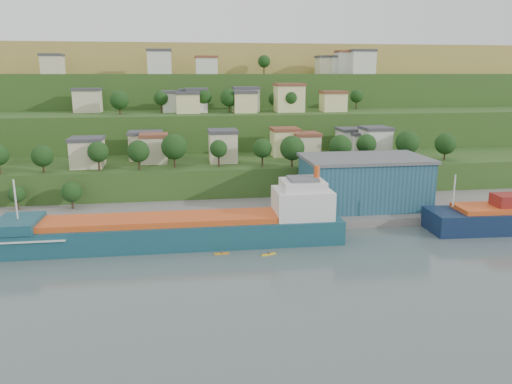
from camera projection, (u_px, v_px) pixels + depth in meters
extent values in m
plane|color=#4A5A57|center=(231.00, 259.00, 97.16)|extent=(500.00, 500.00, 0.00)
cube|color=slate|center=(298.00, 215.00, 127.00)|extent=(220.00, 26.00, 4.00)
cube|color=#284719|center=(212.00, 193.00, 151.02)|extent=(260.00, 32.00, 20.00)
cube|color=#284719|center=(207.00, 174.00, 179.87)|extent=(280.00, 32.00, 44.00)
cube|color=#284719|center=(203.00, 160.00, 208.72)|extent=(300.00, 32.00, 70.00)
cube|color=olive|center=(197.00, 138.00, 279.89)|extent=(360.00, 120.00, 96.00)
cube|color=beige|center=(88.00, 154.00, 137.32)|extent=(8.36, 8.64, 7.33)
cube|color=#3F3F44|center=(86.00, 139.00, 136.37)|extent=(8.96, 9.24, 0.90)
cube|color=beige|center=(146.00, 147.00, 149.83)|extent=(9.47, 8.23, 7.54)
cube|color=#3F3F44|center=(145.00, 133.00, 148.85)|extent=(10.07, 8.83, 0.90)
cube|color=beige|center=(154.00, 150.00, 143.77)|extent=(7.33, 7.43, 7.54)
cube|color=brown|center=(153.00, 135.00, 142.79)|extent=(7.93, 8.03, 0.90)
cube|color=beige|center=(223.00, 147.00, 145.05)|extent=(7.78, 8.55, 8.55)
cube|color=#3F3F44|center=(223.00, 131.00, 143.95)|extent=(8.38, 9.15, 0.90)
cube|color=beige|center=(285.00, 143.00, 155.81)|extent=(8.00, 7.83, 7.93)
cube|color=brown|center=(285.00, 129.00, 154.79)|extent=(8.60, 8.43, 0.90)
cube|color=beige|center=(306.00, 146.00, 154.00)|extent=(7.40, 8.45, 6.67)
cube|color=brown|center=(306.00, 134.00, 153.12)|extent=(8.00, 9.05, 0.90)
cube|color=silver|center=(354.00, 142.00, 159.08)|extent=(9.90, 8.92, 7.50)
cube|color=#3F3F44|center=(355.00, 129.00, 158.10)|extent=(10.50, 9.52, 0.90)
cube|color=silver|center=(365.00, 145.00, 155.80)|extent=(9.15, 7.03, 6.63)
cube|color=#3F3F44|center=(365.00, 133.00, 154.93)|extent=(9.75, 7.63, 0.90)
cube|color=silver|center=(375.00, 144.00, 150.15)|extent=(7.60, 8.57, 8.82)
cube|color=#3F3F44|center=(376.00, 128.00, 149.02)|extent=(8.20, 9.17, 0.90)
cube|color=beige|center=(88.00, 101.00, 173.50)|extent=(8.79, 7.88, 7.40)
cube|color=#3F3F44|center=(87.00, 89.00, 172.54)|extent=(9.39, 8.48, 0.90)
cube|color=silver|center=(177.00, 103.00, 174.68)|extent=(9.87, 7.70, 6.53)
cube|color=#3F3F44|center=(177.00, 92.00, 173.82)|extent=(10.47, 8.30, 0.90)
cube|color=beige|center=(188.00, 104.00, 169.98)|extent=(7.73, 7.36, 6.33)
cube|color=#3F3F44|center=(188.00, 93.00, 169.14)|extent=(8.33, 7.96, 0.90)
cube|color=beige|center=(191.00, 102.00, 176.03)|extent=(8.14, 7.40, 7.01)
cube|color=#3F3F44|center=(191.00, 90.00, 175.11)|extent=(8.74, 8.00, 0.90)
cube|color=silver|center=(197.00, 101.00, 173.50)|extent=(7.17, 7.25, 7.41)
cube|color=#3F3F44|center=(196.00, 89.00, 172.54)|extent=(7.77, 7.85, 0.90)
cube|color=beige|center=(245.00, 103.00, 172.09)|extent=(7.73, 7.81, 6.57)
cube|color=#3F3F44|center=(245.00, 92.00, 171.23)|extent=(8.33, 8.41, 0.90)
cube|color=silver|center=(246.00, 100.00, 177.50)|extent=(8.78, 7.74, 7.77)
cube|color=#3F3F44|center=(246.00, 88.00, 176.50)|extent=(9.38, 8.34, 0.90)
cube|color=beige|center=(289.00, 99.00, 175.43)|extent=(9.61, 8.88, 9.00)
cube|color=brown|center=(289.00, 84.00, 174.28)|extent=(10.21, 9.48, 0.90)
cube|color=beige|center=(333.00, 102.00, 177.30)|extent=(8.32, 7.08, 6.31)
cube|color=brown|center=(334.00, 92.00, 176.46)|extent=(8.92, 7.68, 0.90)
cube|color=beige|center=(53.00, 65.00, 191.87)|extent=(7.63, 7.77, 6.70)
cube|color=#3F3F44|center=(52.00, 55.00, 190.99)|extent=(8.23, 8.37, 0.90)
cube|color=silver|center=(160.00, 63.00, 196.04)|extent=(9.04, 8.67, 8.57)
cube|color=#3F3F44|center=(159.00, 50.00, 194.94)|extent=(9.64, 9.27, 0.90)
cube|color=silver|center=(206.00, 66.00, 201.05)|extent=(8.50, 7.22, 6.23)
cube|color=brown|center=(206.00, 57.00, 200.22)|extent=(9.10, 7.82, 0.90)
cube|color=beige|center=(326.00, 66.00, 211.93)|extent=(7.40, 8.31, 6.65)
cube|color=#3F3F44|center=(326.00, 57.00, 211.06)|extent=(8.00, 8.91, 0.90)
cube|color=silver|center=(340.00, 66.00, 211.78)|extent=(9.73, 8.40, 6.65)
cube|color=#3F3F44|center=(340.00, 57.00, 210.91)|extent=(10.33, 9.00, 0.90)
cube|color=silver|center=(346.00, 63.00, 208.73)|extent=(8.33, 7.05, 8.66)
cube|color=brown|center=(347.00, 51.00, 207.62)|extent=(8.93, 7.65, 0.90)
cube|color=silver|center=(362.00, 63.00, 206.28)|extent=(9.79, 7.87, 8.94)
cube|color=#3F3F44|center=(362.00, 51.00, 205.14)|extent=(10.39, 8.47, 0.90)
cylinder|color=#382619|center=(43.00, 167.00, 130.01)|extent=(0.50, 0.50, 2.83)
sphere|color=black|center=(42.00, 156.00, 129.32)|extent=(5.61, 5.61, 5.61)
cylinder|color=#382619|center=(99.00, 164.00, 132.55)|extent=(0.50, 0.50, 3.53)
sphere|color=black|center=(98.00, 152.00, 131.79)|extent=(5.50, 5.50, 5.50)
cylinder|color=#382619|center=(139.00, 164.00, 133.57)|extent=(0.50, 0.50, 3.42)
sphere|color=black|center=(138.00, 151.00, 132.80)|extent=(5.88, 5.88, 5.88)
cylinder|color=#382619|center=(175.00, 161.00, 136.89)|extent=(0.50, 0.50, 3.82)
sphere|color=black|center=(174.00, 147.00, 136.00)|extent=(7.01, 7.01, 7.01)
cylinder|color=#382619|center=(219.00, 160.00, 137.35)|extent=(0.50, 0.50, 3.83)
sphere|color=black|center=(219.00, 149.00, 136.60)|extent=(4.81, 4.81, 4.81)
cylinder|color=#382619|center=(262.00, 160.00, 138.44)|extent=(0.50, 0.50, 3.67)
sphere|color=black|center=(262.00, 148.00, 137.68)|extent=(5.33, 5.33, 5.33)
cylinder|color=#382619|center=(292.00, 161.00, 138.40)|extent=(0.50, 0.50, 3.29)
sphere|color=black|center=(292.00, 148.00, 137.59)|extent=(6.80, 6.80, 6.80)
cylinder|color=#382619|center=(340.00, 159.00, 141.15)|extent=(0.50, 0.50, 3.45)
sphere|color=black|center=(340.00, 146.00, 140.33)|extent=(6.46, 6.46, 6.46)
cylinder|color=#382619|center=(366.00, 156.00, 143.52)|extent=(0.50, 0.50, 3.97)
sphere|color=black|center=(366.00, 144.00, 142.70)|extent=(5.72, 5.72, 5.72)
cylinder|color=#382619|center=(406.00, 155.00, 145.37)|extent=(0.50, 0.50, 3.87)
sphere|color=black|center=(407.00, 142.00, 144.49)|extent=(6.85, 6.85, 6.85)
cylinder|color=#382619|center=(445.00, 155.00, 148.74)|extent=(0.50, 0.50, 3.17)
sphere|color=black|center=(446.00, 144.00, 147.97)|extent=(6.27, 6.27, 6.27)
cylinder|color=#382619|center=(204.00, 107.00, 172.09)|extent=(0.50, 0.50, 4.01)
sphere|color=black|center=(204.00, 96.00, 171.27)|extent=(5.56, 5.56, 5.56)
cylinder|color=#382619|center=(264.00, 69.00, 211.75)|extent=(0.50, 0.50, 3.76)
sphere|color=black|center=(264.00, 61.00, 210.98)|extent=(5.19, 5.19, 5.19)
cylinder|color=#382619|center=(120.00, 110.00, 165.48)|extent=(0.50, 0.50, 2.95)
sphere|color=black|center=(119.00, 100.00, 164.74)|extent=(6.19, 6.19, 6.19)
cylinder|color=#382619|center=(161.00, 108.00, 170.74)|extent=(0.50, 0.50, 3.68)
sphere|color=black|center=(161.00, 98.00, 170.01)|extent=(4.82, 4.82, 4.82)
cylinder|color=#382619|center=(229.00, 108.00, 170.88)|extent=(0.50, 0.50, 3.49)
sphere|color=black|center=(229.00, 98.00, 170.08)|extent=(6.15, 6.15, 6.15)
cylinder|color=#382619|center=(356.00, 104.00, 188.71)|extent=(0.50, 0.50, 3.53)
sphere|color=black|center=(357.00, 96.00, 187.99)|extent=(4.81, 4.81, 4.81)
cylinder|color=#382619|center=(275.00, 107.00, 180.79)|extent=(0.50, 0.50, 2.91)
sphere|color=black|center=(275.00, 99.00, 180.15)|extent=(4.80, 4.80, 4.80)
cylinder|color=#382619|center=(290.00, 107.00, 172.99)|extent=(0.50, 0.50, 3.70)
sphere|color=black|center=(290.00, 98.00, 172.25)|extent=(4.85, 4.85, 4.85)
cube|color=#15424F|center=(177.00, 238.00, 105.13)|extent=(70.35, 11.79, 7.02)
cube|color=#D34F1C|center=(166.00, 219.00, 103.88)|extent=(52.27, 9.59, 1.20)
cube|color=#15424F|center=(18.00, 224.00, 99.55)|extent=(8.15, 11.12, 2.01)
cube|color=silver|center=(302.00, 203.00, 107.56)|extent=(12.15, 10.16, 6.02)
cube|color=silver|center=(303.00, 185.00, 106.63)|extent=(9.12, 8.12, 2.01)
cube|color=#595B5E|center=(303.00, 179.00, 106.33)|extent=(6.08, 6.08, 0.60)
cylinder|color=#D34F1C|center=(317.00, 173.00, 106.49)|extent=(1.22, 1.22, 3.01)
cylinder|color=silver|center=(16.00, 199.00, 98.38)|extent=(0.37, 0.37, 8.03)
cube|color=silver|center=(35.00, 233.00, 100.50)|extent=(14.17, 11.49, 0.25)
cylinder|color=silver|center=(454.00, 191.00, 110.59)|extent=(0.35, 0.35, 7.27)
cube|color=#1E4A5A|center=(364.00, 183.00, 127.14)|extent=(30.07, 18.12, 12.00)
cube|color=#595B5E|center=(365.00, 158.00, 125.66)|extent=(31.07, 19.12, 0.80)
cube|color=silver|center=(5.00, 226.00, 109.54)|extent=(6.05, 2.57, 2.81)
cube|color=silver|center=(13.00, 232.00, 108.39)|extent=(4.60, 2.66, 0.87)
cube|color=orange|center=(222.00, 253.00, 99.82)|extent=(3.00, 0.68, 0.22)
sphere|color=#3F3F44|center=(222.00, 252.00, 99.73)|extent=(0.52, 0.52, 0.52)
cube|color=yellow|center=(269.00, 254.00, 99.41)|extent=(3.09, 1.48, 0.23)
sphere|color=#3F3F44|center=(269.00, 252.00, 99.32)|extent=(0.54, 0.54, 0.54)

